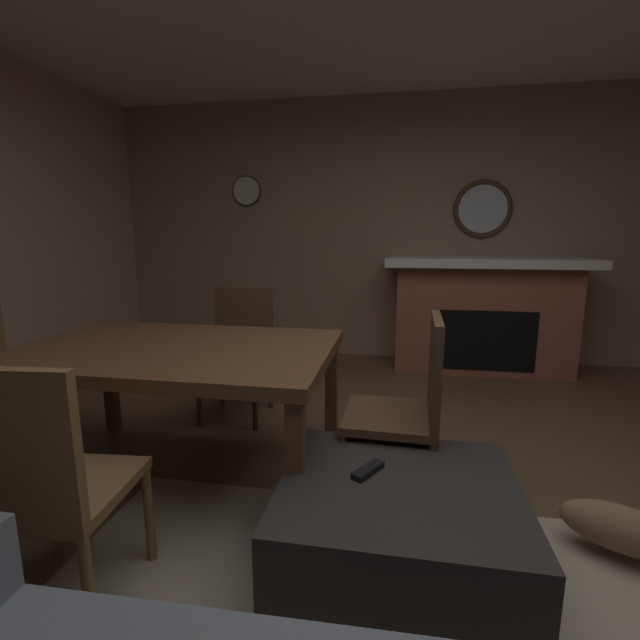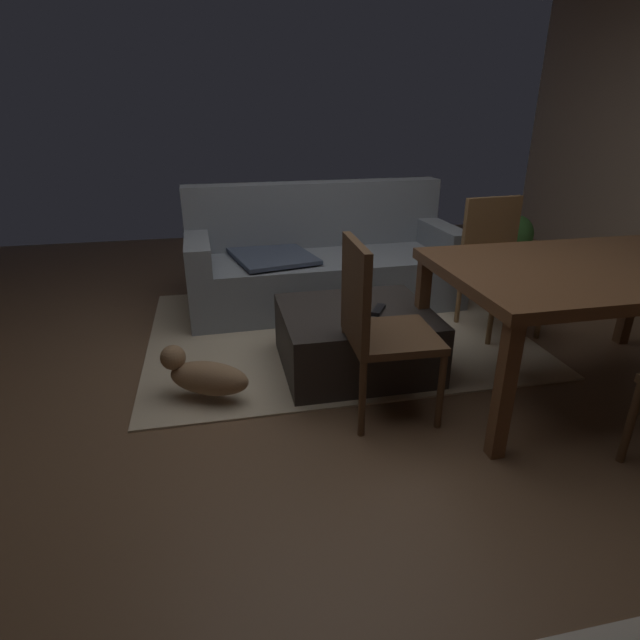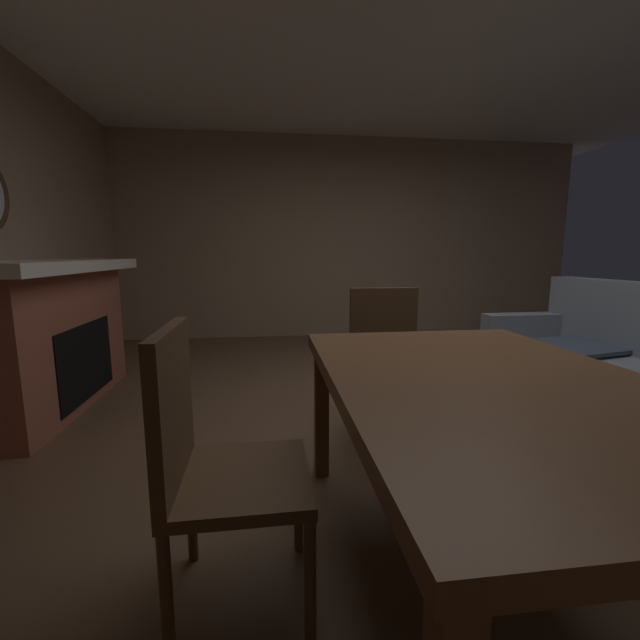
% 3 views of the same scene
% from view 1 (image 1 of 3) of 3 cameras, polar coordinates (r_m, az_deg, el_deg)
% --- Properties ---
extents(floor, '(7.76, 7.76, 0.00)m').
position_cam_1_polar(floor, '(2.13, 12.86, -26.88)').
color(floor, brown).
extents(wall_back_fireplace_side, '(6.87, 0.12, 2.70)m').
position_cam_1_polar(wall_back_fireplace_side, '(4.79, 11.84, 11.25)').
color(wall_back_fireplace_side, '#9E846B').
rests_on(wall_back_fireplace_side, ground).
extents(fireplace, '(1.86, 0.76, 1.10)m').
position_cam_1_polar(fireplace, '(4.55, 20.22, 0.80)').
color(fireplace, '#9E5642').
rests_on(fireplace, ground).
extents(round_wall_mirror, '(0.57, 0.05, 0.57)m').
position_cam_1_polar(round_wall_mirror, '(4.78, 20.42, 13.39)').
color(round_wall_mirror, '#4C331E').
extents(ottoman_coffee_table, '(0.89, 0.79, 0.38)m').
position_cam_1_polar(ottoman_coffee_table, '(1.89, 10.06, -25.09)').
color(ottoman_coffee_table, '#2D2826').
rests_on(ottoman_coffee_table, ground).
extents(tv_remote, '(0.13, 0.16, 0.02)m').
position_cam_1_polar(tv_remote, '(1.82, 6.26, -18.85)').
color(tv_remote, black).
rests_on(tv_remote, ottoman_coffee_table).
extents(dining_table, '(1.62, 1.07, 0.74)m').
position_cam_1_polar(dining_table, '(2.40, -18.22, -4.83)').
color(dining_table, brown).
rests_on(dining_table, ground).
extents(dining_chair_north, '(0.48, 0.48, 0.93)m').
position_cam_1_polar(dining_chair_north, '(1.75, -32.67, -17.13)').
color(dining_chair_north, brown).
rests_on(dining_chair_north, ground).
extents(dining_chair_west, '(0.46, 0.46, 0.93)m').
position_cam_1_polar(dining_chair_west, '(2.17, 11.65, -10.17)').
color(dining_chair_west, '#513823').
rests_on(dining_chair_west, ground).
extents(dining_chair_south, '(0.44, 0.44, 0.93)m').
position_cam_1_polar(dining_chair_south, '(3.26, -10.43, -3.05)').
color(dining_chair_south, '#513823').
rests_on(dining_chair_south, ground).
extents(small_dog, '(0.50, 0.36, 0.26)m').
position_cam_1_polar(small_dog, '(2.28, 35.53, -21.23)').
color(small_dog, '#8C6B4C').
rests_on(small_dog, ground).
extents(wall_clock, '(0.32, 0.03, 0.32)m').
position_cam_1_polar(wall_clock, '(5.00, -9.53, 16.25)').
color(wall_clock, silver).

